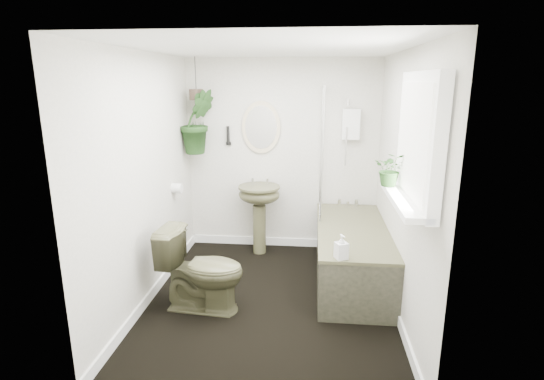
{
  "coord_description": "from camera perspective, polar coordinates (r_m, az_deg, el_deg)",
  "views": [
    {
      "loc": [
        0.38,
        -3.66,
        2.04
      ],
      "look_at": [
        0.0,
        0.15,
        1.05
      ],
      "focal_mm": 28.0,
      "sensor_mm": 36.0,
      "label": 1
    }
  ],
  "objects": [
    {
      "name": "floor",
      "position": [
        4.21,
        -0.21,
        -14.63
      ],
      "size": [
        2.3,
        2.8,
        0.02
      ],
      "primitive_type": "cube",
      "color": "black",
      "rests_on": "ground"
    },
    {
      "name": "ceiling",
      "position": [
        3.69,
        -0.24,
        18.7
      ],
      "size": [
        2.3,
        2.8,
        0.02
      ],
      "primitive_type": "cube",
      "color": "white",
      "rests_on": "ground"
    },
    {
      "name": "wall_back",
      "position": [
        5.16,
        1.38,
        4.58
      ],
      "size": [
        2.3,
        0.02,
        2.3
      ],
      "primitive_type": "cube",
      "color": "silver",
      "rests_on": "ground"
    },
    {
      "name": "wall_front",
      "position": [
        2.45,
        -3.63,
        -6.88
      ],
      "size": [
        2.3,
        0.02,
        2.3
      ],
      "primitive_type": "cube",
      "color": "silver",
      "rests_on": "ground"
    },
    {
      "name": "wall_left",
      "position": [
        4.07,
        -16.71,
        1.24
      ],
      "size": [
        0.02,
        2.8,
        2.3
      ],
      "primitive_type": "cube",
      "color": "silver",
      "rests_on": "ground"
    },
    {
      "name": "wall_right",
      "position": [
        3.85,
        17.24,
        0.46
      ],
      "size": [
        0.02,
        2.8,
        2.3
      ],
      "primitive_type": "cube",
      "color": "silver",
      "rests_on": "ground"
    },
    {
      "name": "skirting",
      "position": [
        4.18,
        -0.21,
        -13.91
      ],
      "size": [
        2.3,
        2.8,
        0.1
      ],
      "primitive_type": "cube",
      "color": "white",
      "rests_on": "floor"
    },
    {
      "name": "bathtub",
      "position": [
        4.53,
        10.68,
        -8.48
      ],
      "size": [
        0.72,
        1.72,
        0.58
      ],
      "primitive_type": null,
      "color": "#48472E",
      "rests_on": "floor"
    },
    {
      "name": "bath_screen",
      "position": [
        4.71,
        6.74,
        5.13
      ],
      "size": [
        0.04,
        0.72,
        1.4
      ],
      "primitive_type": null,
      "color": "silver",
      "rests_on": "bathtub"
    },
    {
      "name": "shower_box",
      "position": [
        5.04,
        10.56,
        8.69
      ],
      "size": [
        0.2,
        0.1,
        0.35
      ],
      "primitive_type": "cube",
      "color": "white",
      "rests_on": "wall_back"
    },
    {
      "name": "oval_mirror",
      "position": [
        5.1,
        -1.48,
        8.43
      ],
      "size": [
        0.46,
        0.03,
        0.62
      ],
      "primitive_type": "ellipsoid",
      "color": "beige",
      "rests_on": "wall_back"
    },
    {
      "name": "wall_sconce",
      "position": [
        5.16,
        -5.93,
        7.32
      ],
      "size": [
        0.04,
        0.04,
        0.22
      ],
      "primitive_type": "cylinder",
      "color": "black",
      "rests_on": "wall_back"
    },
    {
      "name": "toilet_roll_holder",
      "position": [
        4.74,
        -12.68,
        0.24
      ],
      "size": [
        0.11,
        0.11,
        0.11
      ],
      "primitive_type": "cylinder",
      "rotation": [
        0.0,
        1.57,
        0.0
      ],
      "color": "white",
      "rests_on": "wall_left"
    },
    {
      "name": "window_recess",
      "position": [
        3.07,
        19.17,
        6.39
      ],
      "size": [
        0.08,
        1.0,
        0.9
      ],
      "primitive_type": "cube",
      "color": "white",
      "rests_on": "wall_right"
    },
    {
      "name": "window_sill",
      "position": [
        3.13,
        17.29,
        -1.16
      ],
      "size": [
        0.18,
        1.0,
        0.04
      ],
      "primitive_type": "cube",
      "color": "white",
      "rests_on": "wall_right"
    },
    {
      "name": "window_blinds",
      "position": [
        3.06,
        18.35,
        6.43
      ],
      "size": [
        0.01,
        0.86,
        0.76
      ],
      "primitive_type": "cube",
      "color": "white",
      "rests_on": "wall_right"
    },
    {
      "name": "toilet",
      "position": [
        3.95,
        -9.38,
        -10.5
      ],
      "size": [
        0.79,
        0.49,
        0.77
      ],
      "primitive_type": "imported",
      "rotation": [
        0.0,
        0.0,
        1.48
      ],
      "color": "#48472E",
      "rests_on": "floor"
    },
    {
      "name": "pedestal_sink",
      "position": [
        5.11,
        -1.71,
        -3.98
      ],
      "size": [
        0.55,
        0.49,
        0.84
      ],
      "primitive_type": null,
      "rotation": [
        0.0,
        0.0,
        -0.14
      ],
      "color": "#48472E",
      "rests_on": "floor"
    },
    {
      "name": "sill_plant",
      "position": [
        3.38,
        15.67,
        2.72
      ],
      "size": [
        0.28,
        0.25,
        0.26
      ],
      "primitive_type": "imported",
      "rotation": [
        0.0,
        0.0,
        -0.21
      ],
      "color": "black",
      "rests_on": "window_sill"
    },
    {
      "name": "hanging_plant",
      "position": [
        5.04,
        -9.98,
        9.01
      ],
      "size": [
        0.51,
        0.48,
        0.74
      ],
      "primitive_type": "imported",
      "rotation": [
        0.0,
        0.0,
        0.5
      ],
      "color": "black",
      "rests_on": "ceiling"
    },
    {
      "name": "soap_bottle",
      "position": [
        3.64,
        9.32,
        -7.54
      ],
      "size": [
        0.13,
        0.13,
        0.21
      ],
      "primitive_type": "imported",
      "rotation": [
        0.0,
        0.0,
        0.43
      ],
      "color": "#292625",
      "rests_on": "bathtub"
    },
    {
      "name": "hanging_pot",
      "position": [
        5.03,
        -10.14,
        12.53
      ],
      "size": [
        0.16,
        0.16,
        0.12
      ],
      "primitive_type": "cylinder",
      "color": "#3F2F25",
      "rests_on": "ceiling"
    }
  ]
}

